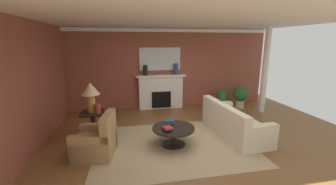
{
  "coord_description": "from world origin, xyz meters",
  "views": [
    {
      "loc": [
        -1.51,
        -4.85,
        2.4
      ],
      "look_at": [
        -0.35,
        1.03,
        1.0
      ],
      "focal_mm": 23.06,
      "sensor_mm": 36.0,
      "label": 1
    }
  ],
  "objects_px": {
    "coffee_table": "(173,132)",
    "potted_plant": "(240,95)",
    "vase_tall_corner": "(222,99)",
    "vase_on_side_table": "(98,109)",
    "side_table": "(93,123)",
    "table_lamp": "(91,92)",
    "vase_mantel_right": "(176,69)",
    "mantel_mirror": "(160,59)",
    "vase_mantel_left": "(145,70)",
    "sofa": "(233,124)",
    "armchair_near_window": "(96,142)",
    "fireplace": "(161,93)"
  },
  "relations": [
    {
      "from": "side_table",
      "to": "vase_mantel_right",
      "type": "height_order",
      "value": "vase_mantel_right"
    },
    {
      "from": "sofa",
      "to": "fireplace",
      "type": "bearing_deg",
      "value": 118.64
    },
    {
      "from": "mantel_mirror",
      "to": "coffee_table",
      "type": "distance_m",
      "value": 3.46
    },
    {
      "from": "sofa",
      "to": "vase_on_side_table",
      "type": "height_order",
      "value": "vase_on_side_table"
    },
    {
      "from": "armchair_near_window",
      "to": "side_table",
      "type": "distance_m",
      "value": 0.93
    },
    {
      "from": "vase_mantel_right",
      "to": "potted_plant",
      "type": "height_order",
      "value": "vase_mantel_right"
    },
    {
      "from": "table_lamp",
      "to": "vase_mantel_right",
      "type": "bearing_deg",
      "value": 39.64
    },
    {
      "from": "coffee_table",
      "to": "fireplace",
      "type": "bearing_deg",
      "value": 86.36
    },
    {
      "from": "potted_plant",
      "to": "table_lamp",
      "type": "bearing_deg",
      "value": -161.52
    },
    {
      "from": "vase_on_side_table",
      "to": "potted_plant",
      "type": "distance_m",
      "value": 5.16
    },
    {
      "from": "vase_on_side_table",
      "to": "potted_plant",
      "type": "height_order",
      "value": "vase_on_side_table"
    },
    {
      "from": "table_lamp",
      "to": "vase_on_side_table",
      "type": "bearing_deg",
      "value": -38.66
    },
    {
      "from": "vase_tall_corner",
      "to": "vase_on_side_table",
      "type": "height_order",
      "value": "vase_on_side_table"
    },
    {
      "from": "vase_tall_corner",
      "to": "vase_mantel_right",
      "type": "bearing_deg",
      "value": 171.77
    },
    {
      "from": "side_table",
      "to": "potted_plant",
      "type": "xyz_separation_m",
      "value": [
        4.98,
        1.66,
        0.09
      ]
    },
    {
      "from": "mantel_mirror",
      "to": "armchair_near_window",
      "type": "height_order",
      "value": "mantel_mirror"
    },
    {
      "from": "coffee_table",
      "to": "mantel_mirror",
      "type": "bearing_deg",
      "value": 86.5
    },
    {
      "from": "armchair_near_window",
      "to": "vase_on_side_table",
      "type": "height_order",
      "value": "armchair_near_window"
    },
    {
      "from": "fireplace",
      "to": "vase_mantel_left",
      "type": "distance_m",
      "value": 1.01
    },
    {
      "from": "armchair_near_window",
      "to": "side_table",
      "type": "height_order",
      "value": "armchair_near_window"
    },
    {
      "from": "vase_mantel_left",
      "to": "table_lamp",
      "type": "bearing_deg",
      "value": -125.22
    },
    {
      "from": "coffee_table",
      "to": "vase_mantel_right",
      "type": "bearing_deg",
      "value": 75.94
    },
    {
      "from": "fireplace",
      "to": "armchair_near_window",
      "type": "distance_m",
      "value": 3.7
    },
    {
      "from": "vase_tall_corner",
      "to": "potted_plant",
      "type": "distance_m",
      "value": 0.69
    },
    {
      "from": "coffee_table",
      "to": "side_table",
      "type": "height_order",
      "value": "side_table"
    },
    {
      "from": "mantel_mirror",
      "to": "vase_mantel_left",
      "type": "relative_size",
      "value": 4.12
    },
    {
      "from": "table_lamp",
      "to": "vase_mantel_left",
      "type": "height_order",
      "value": "vase_mantel_left"
    },
    {
      "from": "coffee_table",
      "to": "vase_mantel_right",
      "type": "relative_size",
      "value": 2.5
    },
    {
      "from": "table_lamp",
      "to": "potted_plant",
      "type": "xyz_separation_m",
      "value": [
        4.98,
        1.66,
        -0.73
      ]
    },
    {
      "from": "coffee_table",
      "to": "table_lamp",
      "type": "xyz_separation_m",
      "value": [
        -1.91,
        0.76,
        0.89
      ]
    },
    {
      "from": "vase_tall_corner",
      "to": "vase_on_side_table",
      "type": "xyz_separation_m",
      "value": [
        -4.23,
        -2.06,
        0.5
      ]
    },
    {
      "from": "fireplace",
      "to": "mantel_mirror",
      "type": "height_order",
      "value": "mantel_mirror"
    },
    {
      "from": "coffee_table",
      "to": "vase_mantel_right",
      "type": "xyz_separation_m",
      "value": [
        0.74,
        2.96,
        1.12
      ]
    },
    {
      "from": "vase_tall_corner",
      "to": "vase_mantel_right",
      "type": "distance_m",
      "value": 2.08
    },
    {
      "from": "side_table",
      "to": "vase_mantel_left",
      "type": "bearing_deg",
      "value": 54.78
    },
    {
      "from": "vase_tall_corner",
      "to": "potted_plant",
      "type": "relative_size",
      "value": 0.76
    },
    {
      "from": "fireplace",
      "to": "vase_mantel_right",
      "type": "height_order",
      "value": "vase_mantel_right"
    },
    {
      "from": "armchair_near_window",
      "to": "coffee_table",
      "type": "distance_m",
      "value": 1.73
    },
    {
      "from": "vase_on_side_table",
      "to": "potted_plant",
      "type": "relative_size",
      "value": 0.28
    },
    {
      "from": "table_lamp",
      "to": "vase_on_side_table",
      "type": "xyz_separation_m",
      "value": [
        0.15,
        -0.12,
        -0.41
      ]
    },
    {
      "from": "coffee_table",
      "to": "potted_plant",
      "type": "height_order",
      "value": "potted_plant"
    },
    {
      "from": "side_table",
      "to": "vase_on_side_table",
      "type": "relative_size",
      "value": 2.96
    },
    {
      "from": "vase_mantel_right",
      "to": "vase_mantel_left",
      "type": "relative_size",
      "value": 1.11
    },
    {
      "from": "sofa",
      "to": "coffee_table",
      "type": "relative_size",
      "value": 2.16
    },
    {
      "from": "fireplace",
      "to": "side_table",
      "type": "height_order",
      "value": "fireplace"
    },
    {
      "from": "table_lamp",
      "to": "side_table",
      "type": "bearing_deg",
      "value": 0.0
    },
    {
      "from": "vase_tall_corner",
      "to": "vase_on_side_table",
      "type": "distance_m",
      "value": 4.73
    },
    {
      "from": "table_lamp",
      "to": "potted_plant",
      "type": "distance_m",
      "value": 5.3
    },
    {
      "from": "mantel_mirror",
      "to": "vase_on_side_table",
      "type": "relative_size",
      "value": 6.3
    },
    {
      "from": "side_table",
      "to": "table_lamp",
      "type": "bearing_deg",
      "value": 0.0
    }
  ]
}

